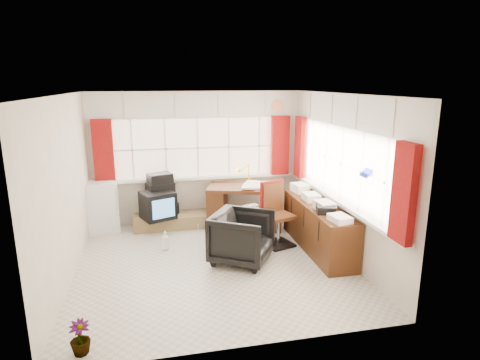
% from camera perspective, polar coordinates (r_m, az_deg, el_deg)
% --- Properties ---
extents(ground, '(4.00, 4.00, 0.00)m').
position_cam_1_polar(ground, '(6.18, -3.62, -11.76)').
color(ground, beige).
rests_on(ground, ground).
extents(room_walls, '(4.00, 4.00, 4.00)m').
position_cam_1_polar(room_walls, '(5.70, -3.85, 1.97)').
color(room_walls, beige).
rests_on(room_walls, ground).
extents(window_back, '(3.70, 0.12, 3.60)m').
position_cam_1_polar(window_back, '(7.70, -5.89, 0.83)').
color(window_back, '#FFE6C9').
rests_on(window_back, room_walls).
extents(window_right, '(0.12, 3.70, 3.60)m').
position_cam_1_polar(window_right, '(6.40, 13.73, -2.20)').
color(window_right, '#FFE6C9').
rests_on(window_right, room_walls).
extents(curtains, '(3.83, 3.83, 1.15)m').
position_cam_1_polar(curtains, '(6.78, 2.78, 3.50)').
color(curtains, '#9B0816').
rests_on(curtains, room_walls).
extents(overhead_cabinets, '(3.98, 3.98, 0.48)m').
position_cam_1_polar(overhead_cabinets, '(6.75, 3.19, 10.25)').
color(overhead_cabinets, beige).
rests_on(overhead_cabinets, room_walls).
extents(desk, '(1.50, 1.05, 0.83)m').
position_cam_1_polar(desk, '(7.49, 0.72, -3.49)').
color(desk, '#4E2412').
rests_on(desk, ground).
extents(desk_lamp, '(0.14, 0.11, 0.39)m').
position_cam_1_polar(desk_lamp, '(7.57, 1.27, 1.55)').
color(desk_lamp, yellow).
rests_on(desk_lamp, desk).
extents(task_chair, '(0.56, 0.58, 1.06)m').
position_cam_1_polar(task_chair, '(6.73, 4.98, -4.45)').
color(task_chair, black).
rests_on(task_chair, ground).
extents(office_chair, '(1.15, 1.15, 0.77)m').
position_cam_1_polar(office_chair, '(6.10, 0.31, -8.14)').
color(office_chair, black).
rests_on(office_chair, ground).
extents(radiator, '(0.48, 0.34, 0.67)m').
position_cam_1_polar(radiator, '(6.76, 0.86, -6.94)').
color(radiator, white).
rests_on(radiator, ground).
extents(credenza, '(0.50, 2.00, 0.85)m').
position_cam_1_polar(credenza, '(6.65, 11.04, -6.45)').
color(credenza, '#4E2412').
rests_on(credenza, ground).
extents(file_tray, '(0.36, 0.41, 0.12)m').
position_cam_1_polar(file_tray, '(6.20, 12.07, -3.95)').
color(file_tray, black).
rests_on(file_tray, credenza).
extents(tv_bench, '(1.40, 0.50, 0.25)m').
position_cam_1_polar(tv_bench, '(7.68, -9.65, -5.72)').
color(tv_bench, olive).
rests_on(tv_bench, ground).
extents(crt_tv, '(0.69, 0.67, 0.49)m').
position_cam_1_polar(crt_tv, '(7.40, -11.61, -3.53)').
color(crt_tv, black).
rests_on(crt_tv, tv_bench).
extents(hifi_stack, '(0.66, 0.53, 0.78)m').
position_cam_1_polar(hifi_stack, '(7.62, -11.21, -2.19)').
color(hifi_stack, black).
rests_on(hifi_stack, tv_bench).
extents(mini_fridge, '(0.65, 0.65, 0.93)m').
position_cam_1_polar(mini_fridge, '(7.71, -19.11, -3.56)').
color(mini_fridge, white).
rests_on(mini_fridge, ground).
extents(spray_bottle_a, '(0.12, 0.12, 0.31)m').
position_cam_1_polar(spray_bottle_a, '(6.69, -10.58, -8.46)').
color(spray_bottle_a, white).
rests_on(spray_bottle_a, ground).
extents(spray_bottle_b, '(0.11, 0.12, 0.19)m').
position_cam_1_polar(spray_bottle_b, '(7.53, -6.13, -6.24)').
color(spray_bottle_b, '#8FD6C7').
rests_on(spray_bottle_b, ground).
extents(flower_vase, '(0.23, 0.23, 0.36)m').
position_cam_1_polar(flower_vase, '(4.59, -21.82, -20.11)').
color(flower_vase, black).
rests_on(flower_vase, ground).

